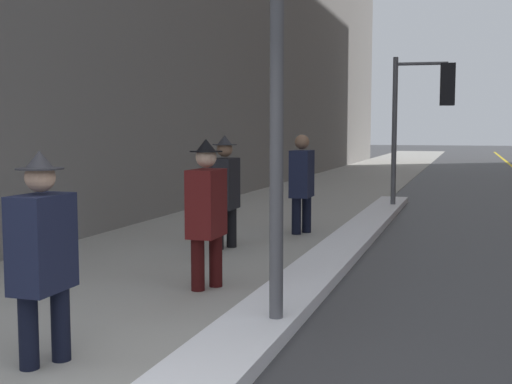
% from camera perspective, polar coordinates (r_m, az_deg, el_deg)
% --- Properties ---
extents(sidewalk_slab, '(4.00, 80.00, 0.01)m').
position_cam_1_polar(sidewalk_slab, '(18.40, 6.04, -0.02)').
color(sidewalk_slab, '#9E9B93').
rests_on(sidewalk_slab, ground).
extents(snow_bank_curb, '(0.64, 14.29, 0.13)m').
position_cam_1_polar(snow_bank_curb, '(9.21, 7.45, -5.10)').
color(snow_bank_curb, white).
rests_on(snow_bank_curb, ground).
extents(traffic_light_near, '(1.31, 0.41, 3.34)m').
position_cam_1_polar(traffic_light_near, '(14.51, 15.07, 7.87)').
color(traffic_light_near, '#515156').
rests_on(traffic_light_near, ground).
extents(pedestrian_in_fedora, '(0.34, 0.50, 1.60)m').
position_cam_1_polar(pedestrian_in_fedora, '(4.96, -18.46, -4.90)').
color(pedestrian_in_fedora, black).
rests_on(pedestrian_in_fedora, ground).
extents(pedestrian_nearside, '(0.35, 0.72, 1.66)m').
position_cam_1_polar(pedestrian_nearside, '(7.02, -4.39, -1.44)').
color(pedestrian_nearside, '#340C0C').
rests_on(pedestrian_nearside, ground).
extents(pedestrian_with_shoulder_bag, '(0.36, 0.73, 1.68)m').
position_cam_1_polar(pedestrian_with_shoulder_bag, '(9.44, -2.75, 0.41)').
color(pedestrian_with_shoulder_bag, black).
rests_on(pedestrian_with_shoulder_bag, ground).
extents(pedestrian_in_glasses, '(0.33, 0.55, 1.68)m').
position_cam_1_polar(pedestrian_in_glasses, '(10.83, 4.09, 1.14)').
color(pedestrian_in_glasses, black).
rests_on(pedestrian_in_glasses, ground).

